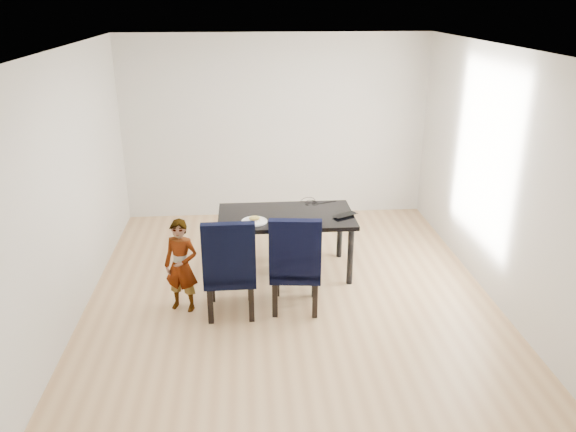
{
  "coord_description": "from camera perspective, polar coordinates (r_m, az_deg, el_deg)",
  "views": [
    {
      "loc": [
        -0.47,
        -5.67,
        3.17
      ],
      "look_at": [
        0.0,
        0.2,
        0.85
      ],
      "focal_mm": 35.0,
      "sensor_mm": 36.0,
      "label": 1
    }
  ],
  "objects": [
    {
      "name": "wall_front",
      "position": [
        3.68,
        3.38,
        -8.16
      ],
      "size": [
        4.5,
        0.01,
        2.7
      ],
      "primitive_type": "cube",
      "color": "white",
      "rests_on": "ground"
    },
    {
      "name": "child",
      "position": [
        6.05,
        -10.79,
        -4.98
      ],
      "size": [
        0.43,
        0.35,
        1.03
      ],
      "primitive_type": "imported",
      "rotation": [
        0.0,
        0.0,
        -0.33
      ],
      "color": "orange",
      "rests_on": "floor"
    },
    {
      "name": "wall_left",
      "position": [
        6.22,
        -21.06,
        3.01
      ],
      "size": [
        0.01,
        5.0,
        2.7
      ],
      "primitive_type": "cube",
      "color": "silver",
      "rests_on": "ground"
    },
    {
      "name": "chair_right",
      "position": [
        5.97,
        0.76,
        -4.53
      ],
      "size": [
        0.59,
        0.61,
        1.1
      ],
      "primitive_type": "cube",
      "rotation": [
        0.0,
        0.0,
        -0.11
      ],
      "color": "black",
      "rests_on": "floor"
    },
    {
      "name": "cable_tangle",
      "position": [
        7.0,
        2.41,
        1.29
      ],
      "size": [
        0.16,
        0.16,
        0.01
      ],
      "primitive_type": "torus",
      "rotation": [
        0.0,
        0.0,
        0.06
      ],
      "color": "black",
      "rests_on": "dining_table"
    },
    {
      "name": "ceiling",
      "position": [
        5.71,
        0.17,
        16.82
      ],
      "size": [
        4.5,
        5.0,
        0.01
      ],
      "primitive_type": "cube",
      "color": "white",
      "rests_on": "wall_back"
    },
    {
      "name": "chair_left",
      "position": [
        5.91,
        -5.93,
        -4.91
      ],
      "size": [
        0.54,
        0.56,
        1.11
      ],
      "primitive_type": "cube",
      "rotation": [
        0.0,
        0.0,
        0.01
      ],
      "color": "black",
      "rests_on": "floor"
    },
    {
      "name": "wall_right",
      "position": [
        6.55,
        20.27,
        4.01
      ],
      "size": [
        0.01,
        5.0,
        2.7
      ],
      "primitive_type": "cube",
      "color": "beige",
      "rests_on": "ground"
    },
    {
      "name": "plate",
      "position": [
        6.44,
        -3.44,
        -0.54
      ],
      "size": [
        0.37,
        0.37,
        0.02
      ],
      "primitive_type": "cylinder",
      "rotation": [
        0.0,
        0.0,
        -0.31
      ],
      "color": "silver",
      "rests_on": "dining_table"
    },
    {
      "name": "laptop",
      "position": [
        6.66,
        5.59,
        0.19
      ],
      "size": [
        0.36,
        0.31,
        0.02
      ],
      "primitive_type": "imported",
      "rotation": [
        0.0,
        0.0,
        3.61
      ],
      "color": "black",
      "rests_on": "dining_table"
    },
    {
      "name": "floor",
      "position": [
        6.52,
        0.14,
        -7.66
      ],
      "size": [
        4.5,
        5.0,
        0.01
      ],
      "primitive_type": "cube",
      "color": "tan",
      "rests_on": "ground"
    },
    {
      "name": "dining_table",
      "position": [
        6.79,
        -0.2,
        -2.8
      ],
      "size": [
        1.6,
        0.9,
        0.75
      ],
      "primitive_type": "cube",
      "color": "black",
      "rests_on": "floor"
    },
    {
      "name": "sandwich",
      "position": [
        6.44,
        -3.42,
        -0.2
      ],
      "size": [
        0.15,
        0.11,
        0.05
      ],
      "primitive_type": "ellipsoid",
      "rotation": [
        0.0,
        0.0,
        -0.38
      ],
      "color": "gold",
      "rests_on": "plate"
    },
    {
      "name": "wall_back",
      "position": [
        8.39,
        -1.27,
        8.96
      ],
      "size": [
        4.5,
        0.01,
        2.7
      ],
      "primitive_type": "cube",
      "color": "silver",
      "rests_on": "ground"
    }
  ]
}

